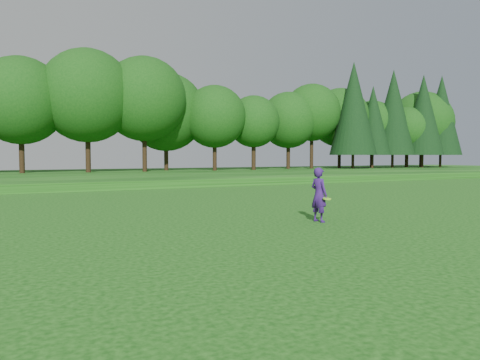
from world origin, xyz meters
name	(u,v)px	position (x,y,z in m)	size (l,w,h in m)	color
ground	(295,229)	(0.00, 0.00, 0.00)	(140.00, 140.00, 0.00)	#0D3C0B
berm	(93,177)	(0.00, 34.00, 0.30)	(130.00, 30.00, 0.60)	#0D3C0B
walking_path	(130,189)	(0.00, 20.00, 0.02)	(130.00, 1.60, 0.04)	gray
treeline	(84,99)	(0.00, 38.00, 8.10)	(104.00, 7.00, 15.00)	#10440F
woman	(319,195)	(1.68, 0.98, 0.95)	(0.55, 0.88, 1.89)	#361667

